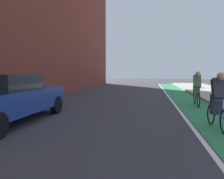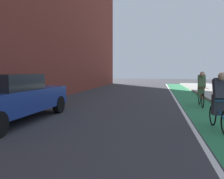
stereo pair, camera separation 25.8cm
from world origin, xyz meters
name	(u,v)px [view 2 (the right image)]	position (x,y,z in m)	size (l,w,h in m)	color
ground_plane	(124,108)	(0.00, 14.08, 0.00)	(79.57, 79.57, 0.00)	#38383D
bike_lane_paint	(197,104)	(3.37, 16.08, 0.00)	(1.60, 36.17, 0.00)	#2D8451
lane_divider_stripe	(178,103)	(2.47, 16.08, 0.00)	(0.12, 36.17, 0.00)	white
parked_sedan_blue	(11,97)	(-3.12, 10.61, 0.79)	(1.88, 4.58, 1.53)	navy
cyclist_mid	(219,101)	(3.13, 10.86, 0.80)	(0.48, 1.67, 1.59)	black
cyclist_trailing	(201,88)	(3.44, 15.27, 0.85)	(0.48, 1.70, 1.61)	black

